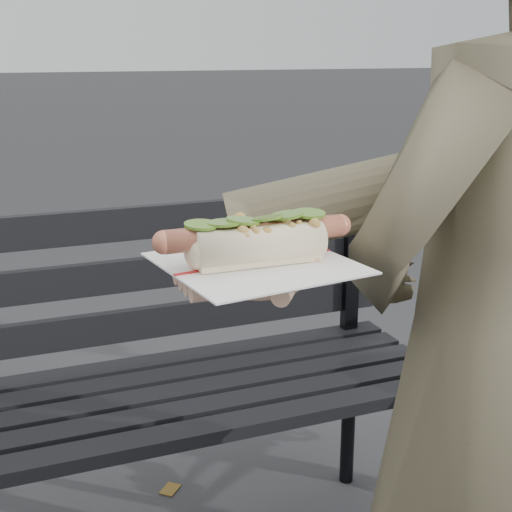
{
  "coord_description": "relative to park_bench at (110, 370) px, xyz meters",
  "views": [
    {
      "loc": [
        -0.3,
        -0.67,
        1.24
      ],
      "look_at": [
        -0.03,
        0.01,
        1.02
      ],
      "focal_mm": 50.0,
      "sensor_mm": 36.0,
      "label": 1
    }
  ],
  "objects": [
    {
      "name": "park_bench",
      "position": [
        0.0,
        0.0,
        0.0
      ],
      "size": [
        1.5,
        0.44,
        0.88
      ],
      "color": "black",
      "rests_on": "ground"
    },
    {
      "name": "held_hotdog",
      "position": [
        0.23,
        -0.77,
        0.53
      ],
      "size": [
        0.63,
        0.31,
        0.2
      ],
      "color": "brown"
    },
    {
      "name": "person",
      "position": [
        0.43,
        -0.74,
        0.26
      ],
      "size": [
        0.66,
        0.55,
        1.56
      ],
      "primitive_type": "imported",
      "rotation": [
        0.0,
        0.0,
        3.49
      ],
      "color": "brown",
      "rests_on": "ground"
    }
  ]
}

